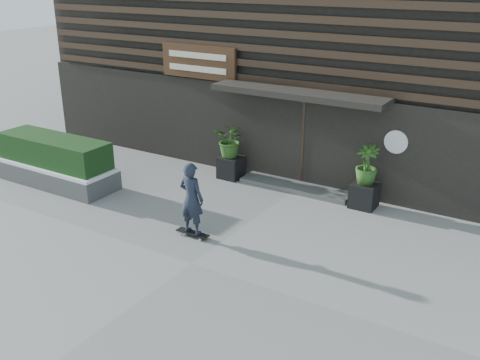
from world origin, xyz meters
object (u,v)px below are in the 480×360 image
Objects in this scene: planter_pot_left at (231,167)px; skateboarder at (192,199)px; planter_pot_right at (364,195)px; raised_bed at (57,174)px.

skateboarder is at bearing -70.54° from planter_pot_left.
planter_pot_right is 8.03m from raised_bed.
planter_pot_right is at bearing 53.18° from skateboarder.
planter_pot_left is at bearing 180.00° from planter_pot_right.
raised_bed is 2.09× the size of skateboarder.
skateboarder reaches higher than planter_pot_right.
skateboarder is at bearing -126.82° from planter_pot_right.
skateboarder is at bearing -7.30° from raised_bed.
planter_pot_left is 0.36× the size of skateboarder.
skateboarder is (1.22, -3.45, 0.58)m from planter_pot_left.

